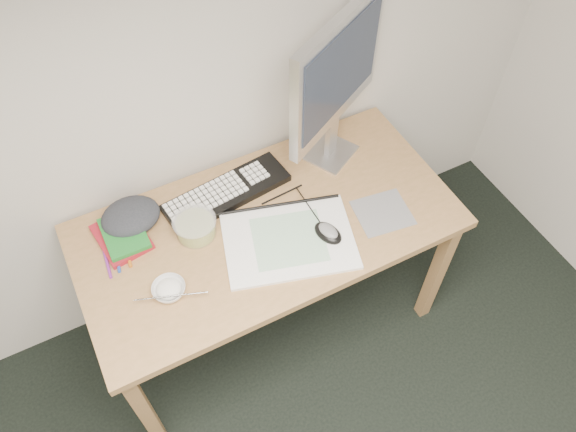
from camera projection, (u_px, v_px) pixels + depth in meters
name	position (u px, v px, depth m)	size (l,w,h in m)	color
desk	(268.00, 236.00, 2.13)	(1.40, 0.70, 0.75)	#AD7D4F
mousepad	(383.00, 213.00, 2.09)	(0.20, 0.18, 0.00)	gray
sketchpad	(289.00, 240.00, 2.01)	(0.46, 0.33, 0.01)	white
keyboard	(227.00, 193.00, 2.14)	(0.49, 0.16, 0.03)	black
monitor	(337.00, 75.00, 1.96)	(0.49, 0.29, 0.63)	silver
mouse	(328.00, 231.00, 2.01)	(0.07, 0.12, 0.04)	black
rice_bowl	(169.00, 290.00, 1.88)	(0.11, 0.11, 0.04)	silver
chopsticks	(171.00, 296.00, 1.84)	(0.02, 0.02, 0.23)	#A9A9AC
fruit_tub	(195.00, 227.00, 2.01)	(0.16, 0.16, 0.08)	#E7E451
book_red	(122.00, 237.00, 2.02)	(0.16, 0.21, 0.02)	maroon
book_green	(124.00, 233.00, 2.00)	(0.14, 0.20, 0.02)	#1B6F26
cloth_lump	(131.00, 217.00, 2.04)	(0.18, 0.15, 0.08)	#24272B
pencil_pink	(240.00, 215.00, 2.09)	(0.01, 0.01, 0.17)	pink
pencil_tan	(266.00, 208.00, 2.11)	(0.01, 0.01, 0.16)	tan
pencil_black	(282.00, 194.00, 2.14)	(0.01, 0.01, 0.18)	black
marker_blue	(117.00, 258.00, 1.97)	(0.01, 0.01, 0.13)	#2048AE
marker_orange	(127.00, 252.00, 1.98)	(0.01, 0.01, 0.13)	#C76A17
marker_purple	(107.00, 264.00, 1.95)	(0.01, 0.01, 0.12)	#7D2791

